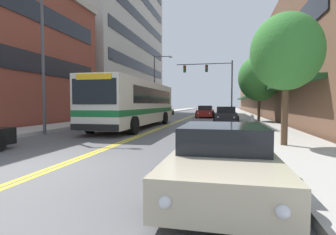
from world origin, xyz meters
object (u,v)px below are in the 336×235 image
Objects in this scene: street_tree_right_mid at (259,78)px; car_slate_blue_moving_lead at (206,110)px; car_navy_parked_right_far at (225,110)px; fire_hydrant at (252,121)px; traffic_signal_mast at (213,77)px; car_red_moving_second at (205,112)px; car_beige_parked_left_near at (165,111)px; car_dark_grey_parked_right_mid at (225,112)px; street_lamp_left_far at (157,80)px; city_bus at (137,102)px; car_champagne_parked_right_foreground at (223,158)px; car_charcoal_parked_right_end at (226,115)px; street_tree_right_near at (286,52)px; street_lamp_left_near at (48,50)px.

car_slate_blue_moving_lead is at bearing 104.42° from street_tree_right_mid.
car_navy_parked_right_far is 22.52m from street_tree_right_mid.
traffic_signal_mast is at bearing 99.55° from fire_hydrant.
car_beige_parked_left_near is at bearing 138.32° from car_red_moving_second.
car_beige_parked_left_near is at bearing -116.49° from car_slate_blue_moving_lead.
car_dark_grey_parked_right_mid is at bearing -76.02° from car_slate_blue_moving_lead.
city_bus is at bearing -79.91° from street_lamp_left_far.
car_champagne_parked_right_foreground is 31.78m from street_lamp_left_far.
car_charcoal_parked_right_end is 15.67m from street_lamp_left_far.
car_slate_blue_moving_lead is 38.93m from street_tree_right_near.
car_slate_blue_moving_lead is at bearing 98.92° from fire_hydrant.
car_slate_blue_moving_lead reaches higher than car_champagne_parked_right_foreground.
car_red_moving_second is at bearing 105.68° from car_charcoal_parked_right_end.
car_beige_parked_left_near is 11.95m from car_navy_parked_right_far.
car_slate_blue_moving_lead reaches higher than car_dark_grey_parked_right_mid.
street_lamp_left_near reaches higher than street_tree_right_near.
street_lamp_left_far is (0.06, 22.88, 0.42)m from street_lamp_left_near.
car_red_moving_second is at bearing -135.90° from car_dark_grey_parked_right_mid.
street_tree_right_mid is at bearing -74.99° from car_dark_grey_parked_right_mid.
car_champagne_parked_right_foreground is 0.99× the size of street_tree_right_near.
car_red_moving_second is 22.75m from street_tree_right_near.
city_bus is 29.09m from car_navy_parked_right_far.
fire_hydrant is at bearing -77.80° from car_charcoal_parked_right_end.
street_lamp_left_far reaches higher than city_bus.
car_navy_parked_right_far is 11.75m from traffic_signal_mast.
traffic_signal_mast is (-1.66, 11.88, 4.59)m from car_charcoal_parked_right_end.
street_tree_right_near is at bearing -68.78° from car_beige_parked_left_near.
car_beige_parked_left_near is 9.38m from car_dark_grey_parked_right_mid.
car_champagne_parked_right_foreground is at bearing -98.31° from fire_hydrant.
car_slate_blue_moving_lead is 36.71m from street_lamp_left_near.
car_champagne_parked_right_foreground is 29.27m from car_dark_grey_parked_right_mid.
fire_hydrant is at bearing -8.28° from city_bus.
car_charcoal_parked_right_end is 0.94× the size of car_slate_blue_moving_lead.
car_dark_grey_parked_right_mid is 10.35m from street_lamp_left_far.
fire_hydrant is (10.88, -18.83, -4.37)m from street_lamp_left_far.
city_bus is 11.32m from street_tree_right_near.
car_beige_parked_left_near is at bearing 159.19° from car_dark_grey_parked_right_mid.
street_lamp_left_far is at bearing 136.96° from street_tree_right_mid.
car_dark_grey_parked_right_mid is 3.35m from car_red_moving_second.
car_slate_blue_moving_lead is at bearing 98.15° from street_tree_right_near.
street_lamp_left_near is (-9.42, -11.07, 3.88)m from car_charcoal_parked_right_end.
car_dark_grey_parked_right_mid is 0.93× the size of car_slate_blue_moving_lead.
street_lamp_left_far reaches higher than car_red_moving_second.
street_tree_right_mid is (11.60, -13.87, 3.27)m from car_beige_parked_left_near.
car_red_moving_second reaches higher than car_dark_grey_parked_right_mid.
car_charcoal_parked_right_end is 13.92m from street_tree_right_near.
car_charcoal_parked_right_end is at bearing -82.02° from car_slate_blue_moving_lead.
street_lamp_left_near reaches higher than city_bus.
car_dark_grey_parked_right_mid is at bearing -28.57° from traffic_signal_mast.
car_charcoal_parked_right_end is at bearing -58.45° from car_beige_parked_left_near.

